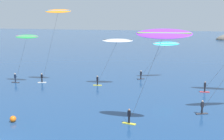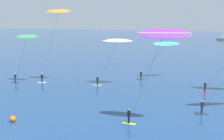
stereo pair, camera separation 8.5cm
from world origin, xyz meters
name	(u,v)px [view 1 (the left image)]	position (x,y,z in m)	size (l,w,h in m)	color
kitesurfer_purple	(161,40)	(12.87, 10.81, 9.23)	(7.07, 2.21, 10.39)	yellow
kitesurfer_cyan	(164,46)	(8.37, 36.28, 6.27)	(7.47, 5.37, 7.19)	#2D2D33
kitesurfer_green	(26,41)	(-13.48, 22.98, 7.62)	(5.81, 1.84, 8.77)	#2D2D33
kitesurfer_orange	(57,17)	(-8.31, 25.04, 11.67)	(6.60, 2.37, 13.16)	silver
kitesurfer_white	(116,44)	(1.94, 26.95, 7.26)	(6.73, 2.93, 8.15)	yellow
marker_buoy	(13,119)	(-2.54, 6.27, 0.35)	(0.70, 0.70, 0.70)	orange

